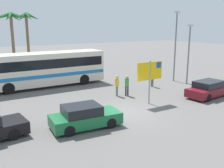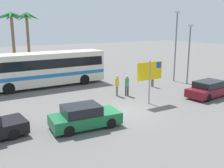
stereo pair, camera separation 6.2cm
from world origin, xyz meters
TOP-DOWN VIEW (x-y plane):
  - ground at (0.00, 0.00)m, footprint 120.00×120.00m
  - bus_front_coach at (-2.12, 10.06)m, footprint 11.21×2.61m
  - ferry_sign at (2.77, 0.74)m, footprint 2.20×0.11m
  - car_green at (-3.27, -0.86)m, footprint 4.04×2.02m
  - car_maroon at (8.10, -0.34)m, footprint 4.58×2.09m
  - pedestrian_crossing_lot at (1.84, 3.74)m, footprint 0.32×0.32m
  - pedestrian_by_bus at (2.55, 3.35)m, footprint 0.32×0.32m
  - pedestrian_near_sign at (6.39, 4.70)m, footprint 0.32×0.32m
  - lamp_post_left_side at (10.21, 3.96)m, footprint 0.56×0.20m
  - lamp_post_right_side at (9.95, 5.50)m, footprint 0.56×0.20m
  - palm_tree_seaside at (-1.44, 18.34)m, footprint 3.13×3.35m
  - palm_tree_inland at (-3.46, 16.65)m, footprint 3.65×3.69m

SIDE VIEW (x-z plane):
  - ground at x=0.00m, z-range 0.00..0.00m
  - car_green at x=-3.27m, z-range -0.03..1.30m
  - car_maroon at x=8.10m, z-range -0.03..1.30m
  - pedestrian_by_bus at x=2.55m, z-range 0.15..1.86m
  - pedestrian_near_sign at x=6.39m, z-range 0.15..1.86m
  - pedestrian_crossing_lot at x=1.84m, z-range 0.15..1.86m
  - bus_front_coach at x=-2.12m, z-range 0.20..3.37m
  - ferry_sign at x=2.77m, z-range 0.73..3.93m
  - lamp_post_left_side at x=10.21m, z-range 0.32..6.01m
  - lamp_post_right_side at x=9.95m, z-range 0.32..7.29m
  - palm_tree_seaside at x=-1.44m, z-range 2.08..9.20m
  - palm_tree_inland at x=-3.46m, z-range 2.35..9.40m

